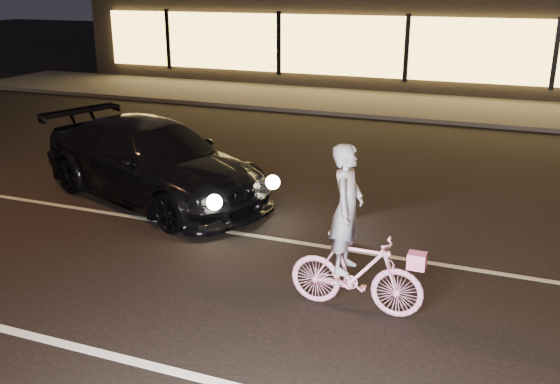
% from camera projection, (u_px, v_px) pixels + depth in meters
% --- Properties ---
extents(ground, '(90.00, 90.00, 0.00)m').
position_uv_depth(ground, '(179.00, 292.00, 7.83)').
color(ground, black).
rests_on(ground, ground).
extents(lane_stripe_near, '(60.00, 0.12, 0.01)m').
position_uv_depth(lane_stripe_near, '(106.00, 354.00, 6.51)').
color(lane_stripe_near, silver).
rests_on(lane_stripe_near, ground).
extents(lane_stripe_far, '(60.00, 0.10, 0.01)m').
position_uv_depth(lane_stripe_far, '(245.00, 234.00, 9.59)').
color(lane_stripe_far, gray).
rests_on(lane_stripe_far, ground).
extents(sidewalk, '(30.00, 4.00, 0.12)m').
position_uv_depth(sidewalk, '(393.00, 105.00, 19.27)').
color(sidewalk, '#383533').
rests_on(sidewalk, ground).
extents(storefront, '(25.40, 8.42, 4.20)m').
position_uv_depth(storefront, '(428.00, 23.00, 23.85)').
color(storefront, black).
rests_on(storefront, ground).
extents(cyclist, '(1.60, 0.55, 2.01)m').
position_uv_depth(cyclist, '(354.00, 254.00, 7.19)').
color(cyclist, '#EA3E97').
rests_on(cyclist, ground).
extents(sedan, '(5.15, 3.47, 1.39)m').
position_uv_depth(sedan, '(153.00, 161.00, 10.97)').
color(sedan, black).
rests_on(sedan, ground).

